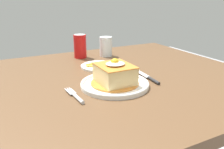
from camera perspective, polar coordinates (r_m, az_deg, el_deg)
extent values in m
cube|color=brown|center=(0.97, -2.05, -2.02)|extent=(1.26, 1.00, 0.04)
cylinder|color=brown|center=(1.72, 8.79, -6.08)|extent=(0.07, 0.07, 0.70)
cylinder|color=white|center=(0.88, 0.60, -2.52)|extent=(0.25, 0.25, 0.01)
torus|color=white|center=(0.88, 0.60, -2.07)|extent=(0.25, 0.25, 0.01)
cylinder|color=orange|center=(0.88, 0.60, -2.04)|extent=(0.18, 0.18, 0.01)
cube|color=#E5C684|center=(0.87, 0.61, 0.10)|extent=(0.12, 0.14, 0.06)
cube|color=orange|center=(0.86, 0.62, 2.19)|extent=(0.12, 0.14, 0.00)
ellipsoid|color=white|center=(0.86, 1.06, 2.65)|extent=(0.07, 0.06, 0.01)
sphere|color=yellow|center=(0.86, 0.62, 2.93)|extent=(0.03, 0.03, 0.03)
cylinder|color=silver|center=(0.78, -8.10, -5.70)|extent=(0.02, 0.08, 0.01)
cube|color=silver|center=(0.83, -9.83, -4.08)|extent=(0.02, 0.05, 0.00)
cylinder|color=silver|center=(0.86, -9.94, -3.41)|extent=(0.00, 0.03, 0.00)
cylinder|color=silver|center=(0.86, -10.44, -3.51)|extent=(0.00, 0.03, 0.00)
cylinder|color=silver|center=(0.85, -10.94, -3.61)|extent=(0.00, 0.03, 0.00)
cylinder|color=#262628|center=(0.94, 9.94, -1.41)|extent=(0.02, 0.08, 0.01)
cube|color=silver|center=(1.01, 7.43, 0.08)|extent=(0.03, 0.09, 0.00)
cylinder|color=red|center=(1.28, -7.66, 6.71)|extent=(0.07, 0.07, 0.12)
cylinder|color=silver|center=(1.27, -7.78, 9.45)|extent=(0.06, 0.06, 0.00)
cylinder|color=silver|center=(1.31, -1.47, 5.72)|extent=(0.06, 0.06, 0.06)
cylinder|color=silver|center=(1.31, -1.48, 6.73)|extent=(0.07, 0.07, 0.10)
cylinder|color=white|center=(1.12, -3.11, 2.04)|extent=(0.17, 0.17, 0.01)
cube|color=#EAC64C|center=(1.11, -3.56, 2.36)|extent=(0.05, 0.03, 0.01)
cube|color=#EAC64C|center=(1.11, -1.18, 2.39)|extent=(0.04, 0.04, 0.01)
cube|color=#EAC64C|center=(1.11, -1.61, 2.49)|extent=(0.02, 0.07, 0.01)
cube|color=#EAC64C|center=(1.11, -2.92, 2.42)|extent=(0.03, 0.06, 0.01)
cube|color=#EAC64C|center=(1.11, -2.83, 2.45)|extent=(0.03, 0.06, 0.01)
cube|color=#EAC64C|center=(1.12, -2.40, 2.55)|extent=(0.04, 0.04, 0.01)
cube|color=#EAC64C|center=(1.11, -4.33, 2.36)|extent=(0.01, 0.07, 0.01)
cube|color=#EAC64C|center=(1.09, -4.87, 2.03)|extent=(0.05, 0.02, 0.01)
cube|color=#EAC64C|center=(1.12, -5.01, 2.53)|extent=(0.06, 0.02, 0.01)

